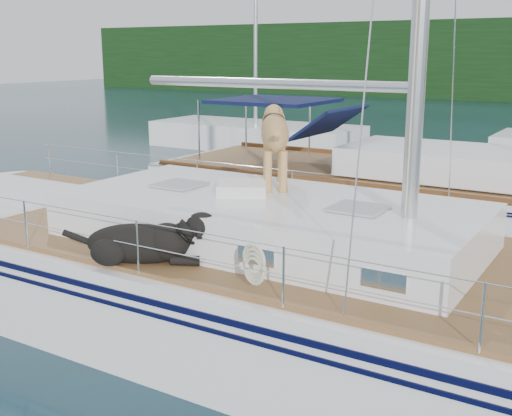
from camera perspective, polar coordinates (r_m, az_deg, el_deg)
The scene contains 4 objects.
ground at distance 8.95m, azimuth -3.45°, elevation -9.86°, with size 120.00×120.00×0.00m, color black.
main_sailboat at distance 8.65m, azimuth -3.00°, elevation -5.83°, with size 12.00×3.96×14.01m.
neighbor_sailboat at distance 13.67m, azimuth 13.70°, elevation 0.84°, with size 11.00×3.50×13.30m.
bg_boat_west at distance 24.51m, azimuth -0.03°, elevation 6.36°, with size 8.00×3.00×11.65m.
Camera 1 is at (4.74, -6.70, 3.57)m, focal length 45.00 mm.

